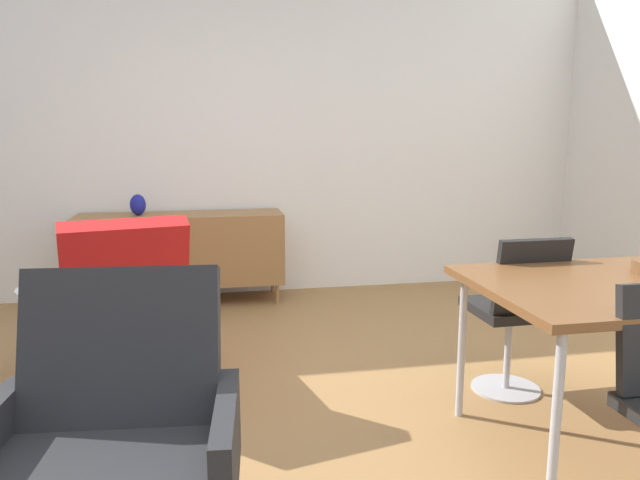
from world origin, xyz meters
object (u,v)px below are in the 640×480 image
fruit_bowl (58,280)px  armchair_black_shell (115,440)px  dining_chair_back_left (517,308)px  vase_cobalt (138,205)px  side_table_round (62,321)px  sideboard (181,249)px  lounge_chair_red (125,303)px

fruit_bowl → armchair_black_shell: bearing=-72.7°
dining_chair_back_left → armchair_black_shell: bearing=-151.7°
vase_cobalt → side_table_round: size_ratio=0.31×
armchair_black_shell → fruit_bowl: bearing=107.3°
sideboard → dining_chair_back_left: dining_chair_back_left is taller
vase_cobalt → armchair_black_shell: size_ratio=0.17×
fruit_bowl → sideboard: bearing=66.2°
vase_cobalt → dining_chair_back_left: size_ratio=0.19×
vase_cobalt → side_table_round: (-0.29, -1.37, -0.48)m
sideboard → side_table_round: 1.50m
vase_cobalt → fruit_bowl: bearing=-102.0°
lounge_chair_red → armchair_black_shell: size_ratio=1.00×
lounge_chair_red → fruit_bowl: (-0.37, 0.22, 0.09)m
dining_chair_back_left → armchair_black_shell: armchair_black_shell is taller
dining_chair_back_left → lounge_chair_red: bearing=166.3°
side_table_round → lounge_chair_red: bearing=-30.3°
sideboard → lounge_chair_red: bearing=-98.3°
dining_chair_back_left → vase_cobalt: bearing=134.9°
sideboard → vase_cobalt: bearing=179.7°
lounge_chair_red → side_table_round: 0.46m
sideboard → fruit_bowl: 1.50m
sideboard → dining_chair_back_left: size_ratio=1.87×
lounge_chair_red → side_table_round: bearing=149.7°
sideboard → armchair_black_shell: armchair_black_shell is taller
vase_cobalt → fruit_bowl: 1.43m
sideboard → side_table_round: bearing=-113.8°
sideboard → fruit_bowl: bearing=-113.8°
fruit_bowl → dining_chair_back_left: bearing=-16.5°
dining_chair_back_left → fruit_bowl: size_ratio=4.28×
dining_chair_back_left → fruit_bowl: 2.46m
fruit_bowl → vase_cobalt: bearing=78.0°
fruit_bowl → lounge_chair_red: bearing=-30.2°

